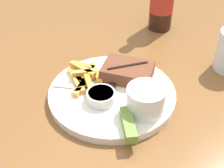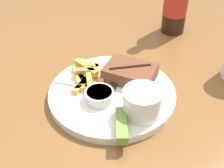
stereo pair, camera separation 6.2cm
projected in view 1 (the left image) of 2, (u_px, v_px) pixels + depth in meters
The scene contains 10 objects.
dining_table at pixel (112, 116), 0.75m from camera, with size 1.55×1.52×0.77m.
dinner_plate at pixel (112, 94), 0.71m from camera, with size 0.29×0.29×0.02m.
steak_portion at pixel (127, 71), 0.73m from camera, with size 0.13×0.11×0.03m.
fries_pile at pixel (84, 78), 0.72m from camera, with size 0.12×0.12×0.02m.
coleslaw_cup at pixel (146, 99), 0.63m from camera, with size 0.08×0.08×0.06m.
dipping_sauce_cup at pixel (103, 97), 0.66m from camera, with size 0.06×0.06×0.02m.
pickle_spear at pixel (128, 124), 0.60m from camera, with size 0.07×0.08×0.02m.
fork_utensil at pixel (79, 87), 0.71m from camera, with size 0.12×0.07×0.00m.
knife_utensil at pixel (113, 81), 0.72m from camera, with size 0.08×0.16×0.01m.
beer_bottle at pixel (162, 1), 0.91m from camera, with size 0.07×0.07×0.25m.
Camera 1 is at (0.31, -0.44, 1.24)m, focal length 50.00 mm.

